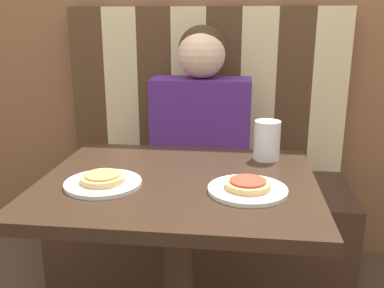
% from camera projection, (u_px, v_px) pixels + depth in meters
% --- Properties ---
extents(wall_back, '(7.00, 0.05, 2.60)m').
position_uv_depth(wall_back, '(208.00, 2.00, 2.09)').
color(wall_back, brown).
rests_on(wall_back, ground_plane).
extents(booth_seat, '(1.35, 0.55, 0.49)m').
position_uv_depth(booth_seat, '(200.00, 229.00, 2.06)').
color(booth_seat, '#382319').
rests_on(booth_seat, ground_plane).
extents(booth_backrest, '(1.35, 0.07, 0.79)m').
position_uv_depth(booth_backrest, '(206.00, 90.00, 2.12)').
color(booth_backrest, '#4C331E').
rests_on(booth_backrest, booth_seat).
extents(dining_table, '(0.81, 0.67, 0.76)m').
position_uv_depth(dining_table, '(179.00, 216.00, 1.30)').
color(dining_table, black).
rests_on(dining_table, ground_plane).
extents(person, '(0.43, 0.23, 0.70)m').
position_uv_depth(person, '(201.00, 108.00, 1.90)').
color(person, '#4C237A').
rests_on(person, booth_seat).
extents(plate_left, '(0.22, 0.22, 0.01)m').
position_uv_depth(plate_left, '(103.00, 183.00, 1.21)').
color(plate_left, white).
rests_on(plate_left, dining_table).
extents(plate_right, '(0.22, 0.22, 0.01)m').
position_uv_depth(plate_right, '(248.00, 190.00, 1.16)').
color(plate_right, white).
rests_on(plate_right, dining_table).
extents(pizza_left, '(0.13, 0.13, 0.02)m').
position_uv_depth(pizza_left, '(103.00, 178.00, 1.21)').
color(pizza_left, tan).
rests_on(pizza_left, plate_left).
extents(pizza_right, '(0.13, 0.13, 0.02)m').
position_uv_depth(pizza_right, '(248.00, 184.00, 1.16)').
color(pizza_right, tan).
rests_on(pizza_right, plate_right).
extents(drinking_cup, '(0.09, 0.09, 0.13)m').
position_uv_depth(drinking_cup, '(267.00, 140.00, 1.42)').
color(drinking_cup, silver).
rests_on(drinking_cup, dining_table).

